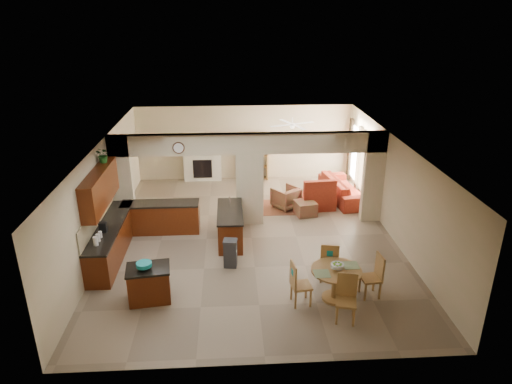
{
  "coord_description": "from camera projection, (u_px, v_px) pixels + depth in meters",
  "views": [
    {
      "loc": [
        -0.57,
        -11.57,
        6.06
      ],
      "look_at": [
        0.14,
        0.3,
        1.28
      ],
      "focal_mm": 32.0,
      "sensor_mm": 36.0,
      "label": 1
    }
  ],
  "objects": [
    {
      "name": "chair_south",
      "position": [
        346.0,
        295.0,
        9.43
      ],
      "size": [
        0.51,
        0.51,
        1.02
      ],
      "rotation": [
        0.0,
        0.0,
        -0.25
      ],
      "color": "olive",
      "rests_on": "floor"
    },
    {
      "name": "ceiling",
      "position": [
        251.0,
        143.0,
        11.96
      ],
      "size": [
        10.0,
        10.0,
        0.0
      ],
      "primitive_type": "plane",
      "rotation": [
        3.14,
        0.0,
        0.0
      ],
      "color": "white",
      "rests_on": "wall_back"
    },
    {
      "name": "wall_clock",
      "position": [
        179.0,
        148.0,
        12.77
      ],
      "size": [
        0.34,
        0.03,
        0.34
      ],
      "primitive_type": "cylinder",
      "rotation": [
        1.57,
        0.0,
        0.0
      ],
      "color": "#492818",
      "rests_on": "partition_header"
    },
    {
      "name": "wall_front",
      "position": [
        266.0,
        300.0,
        7.85
      ],
      "size": [
        8.0,
        0.0,
        8.0
      ],
      "primitive_type": "plane",
      "rotation": [
        -1.57,
        0.0,
        0.0
      ],
      "color": "beige",
      "rests_on": "floor"
    },
    {
      "name": "chaise",
      "position": [
        317.0,
        201.0,
        14.95
      ],
      "size": [
        1.12,
        0.94,
        0.42
      ],
      "primitive_type": "cube",
      "rotation": [
        0.0,
        0.0,
        0.08
      ],
      "color": "maroon",
      "rests_on": "floor"
    },
    {
      "name": "wall_left",
      "position": [
        103.0,
        196.0,
        12.26
      ],
      "size": [
        0.0,
        10.0,
        10.0
      ],
      "primitive_type": "plane",
      "rotation": [
        1.57,
        0.0,
        1.57
      ],
      "color": "beige",
      "rests_on": "floor"
    },
    {
      "name": "ottoman",
      "position": [
        305.0,
        208.0,
        14.39
      ],
      "size": [
        0.72,
        0.72,
        0.44
      ],
      "primitive_type": "cube",
      "rotation": [
        0.0,
        0.0,
        0.22
      ],
      "color": "maroon",
      "rests_on": "floor"
    },
    {
      "name": "kitchen_island",
      "position": [
        149.0,
        284.0,
        10.1
      ],
      "size": [
        1.02,
        0.79,
        0.82
      ],
      "rotation": [
        0.0,
        0.0,
        0.13
      ],
      "color": "#431707",
      "rests_on": "floor"
    },
    {
      "name": "glazed_door",
      "position": [
        361.0,
        165.0,
        15.76
      ],
      "size": [
        0.02,
        0.7,
        2.1
      ],
      "primitive_type": "cube",
      "color": "white",
      "rests_on": "wall_right"
    },
    {
      "name": "sofa",
      "position": [
        344.0,
        188.0,
        15.58
      ],
      "size": [
        2.64,
        1.34,
        0.74
      ],
      "primitive_type": "imported",
      "rotation": [
        0.0,
        0.0,
        1.72
      ],
      "color": "maroon",
      "rests_on": "floor"
    },
    {
      "name": "fireplace",
      "position": [
        203.0,
        165.0,
        17.17
      ],
      "size": [
        1.6,
        0.35,
        1.2
      ],
      "color": "beige",
      "rests_on": "floor"
    },
    {
      "name": "upper_cabinets",
      "position": [
        100.0,
        188.0,
        11.34
      ],
      "size": [
        0.35,
        2.4,
        0.9
      ],
      "primitive_type": "cube",
      "color": "#431707",
      "rests_on": "wall_left"
    },
    {
      "name": "drape_a_left",
      "position": [
        373.0,
        175.0,
        14.35
      ],
      "size": [
        0.1,
        0.28,
        2.3
      ],
      "primitive_type": "cube",
      "color": "#411D1A",
      "rests_on": "wall_right"
    },
    {
      "name": "partition_left_pier",
      "position": [
        122.0,
        182.0,
        13.2
      ],
      "size": [
        0.6,
        0.25,
        2.8
      ],
      "primitive_type": "cube",
      "color": "beige",
      "rests_on": "floor"
    },
    {
      "name": "partition_right_pier",
      "position": [
        373.0,
        177.0,
        13.62
      ],
      "size": [
        0.6,
        0.25,
        2.8
      ],
      "primitive_type": "cube",
      "color": "beige",
      "rests_on": "floor"
    },
    {
      "name": "shelving_unit",
      "position": [
        254.0,
        157.0,
        17.16
      ],
      "size": [
        1.0,
        0.32,
        1.8
      ],
      "primitive_type": "cube",
      "color": "olive",
      "rests_on": "floor"
    },
    {
      "name": "trash_can",
      "position": [
        230.0,
        254.0,
        11.45
      ],
      "size": [
        0.35,
        0.31,
        0.68
      ],
      "primitive_type": "cube",
      "rotation": [
        0.0,
        0.0,
        -0.13
      ],
      "color": "#29292B",
      "rests_on": "floor"
    },
    {
      "name": "drape_b_right",
      "position": [
        350.0,
        149.0,
        17.04
      ],
      "size": [
        0.1,
        0.28,
        2.3
      ],
      "primitive_type": "cube",
      "color": "#411D1A",
      "rests_on": "wall_right"
    },
    {
      "name": "wall_back",
      "position": [
        245.0,
        143.0,
        17.12
      ],
      "size": [
        8.0,
        0.0,
        8.0
      ],
      "primitive_type": "plane",
      "rotation": [
        1.57,
        0.0,
        0.0
      ],
      "color": "beige",
      "rests_on": "floor"
    },
    {
      "name": "rug",
      "position": [
        285.0,
        207.0,
        15.02
      ],
      "size": [
        1.6,
        1.3,
        0.01
      ],
      "primitive_type": "cube",
      "color": "brown",
      "rests_on": "floor"
    },
    {
      "name": "plant",
      "position": [
        103.0,
        155.0,
        11.73
      ],
      "size": [
        0.47,
        0.44,
        0.41
      ],
      "primitive_type": "imported",
      "rotation": [
        0.0,
        0.0,
        -0.43
      ],
      "color": "#154813",
      "rests_on": "upper_cabinets"
    },
    {
      "name": "chair_east",
      "position": [
        375.0,
        274.0,
        10.19
      ],
      "size": [
        0.46,
        0.46,
        1.02
      ],
      "rotation": [
        0.0,
        0.0,
        4.82
      ],
      "color": "olive",
      "rests_on": "floor"
    },
    {
      "name": "chair_north",
      "position": [
        329.0,
        261.0,
        10.73
      ],
      "size": [
        0.49,
        0.49,
        1.02
      ],
      "rotation": [
        0.0,
        0.0,
        2.96
      ],
      "color": "olive",
      "rests_on": "floor"
    },
    {
      "name": "wall_right",
      "position": [
        394.0,
        189.0,
        12.71
      ],
      "size": [
        0.0,
        10.0,
        10.0
      ],
      "primitive_type": "plane",
      "rotation": [
        1.57,
        0.0,
        -1.57
      ],
      "color": "beige",
      "rests_on": "floor"
    },
    {
      "name": "fruit_bowl",
      "position": [
        337.0,
        266.0,
        9.96
      ],
      "size": [
        0.29,
        0.29,
        0.15
      ],
      "primitive_type": "cylinder",
      "color": "#5EB627",
      "rests_on": "dining_table"
    },
    {
      "name": "teal_bowl",
      "position": [
        144.0,
        266.0,
        9.87
      ],
      "size": [
        0.34,
        0.34,
        0.16
      ],
      "primitive_type": "cylinder",
      "color": "teal",
      "rests_on": "kitchen_island"
    },
    {
      "name": "partition_header",
      "position": [
        249.0,
        144.0,
        13.0
      ],
      "size": [
        8.0,
        0.25,
        0.6
      ],
      "primitive_type": "cube",
      "color": "beige",
      "rests_on": "partition_center_pier"
    },
    {
      "name": "drape_b_left",
      "position": [
        359.0,
        159.0,
        15.93
      ],
      "size": [
        0.1,
        0.28,
        2.3
      ],
      "primitive_type": "cube",
      "color": "#411D1A",
      "rests_on": "wall_right"
    },
    {
      "name": "peninsula",
      "position": [
        230.0,
        226.0,
        12.7
      ],
      "size": [
        0.7,
        1.85,
        0.91
      ],
      "color": "#431707",
      "rests_on": "floor"
    },
    {
      "name": "window_a",
      "position": [
        369.0,
        169.0,
        14.91
      ],
      "size": [
        0.02,
        0.9,
        1.9
      ],
      "primitive_type": "cube",
      "color": "white",
      "rests_on": "wall_right"
    },
    {
      "name": "partition_center_pier",
      "position": [
        250.0,
        189.0,
        13.52
      ],
      "size": [
        0.8,
        0.25,
        2.2
      ],
      "primitive_type": "cube",
      "color": "beige",
      "rests_on": "floor"
    },
    {
      "name": "dining_table",
      "position": [
        336.0,
        279.0,
        10.08
      ],
      "size": [
        1.12,
        1.12,
        0.76
      ],
      "color": "olive",
      "rests_on": "floor"
    },
    {
      "name": "armchair",
      "position": [
        286.0,
        198.0,
        14.87
      ],
      "size": [
        1.06,
        1.06,
        0.7
      ],
      "primitive_type": "imported",
      "rotation": [
        0.0,
        0.0,
        3.77
      ],
      "color": "maroon",
      "rests_on": "floor"
    },
    {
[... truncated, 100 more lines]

